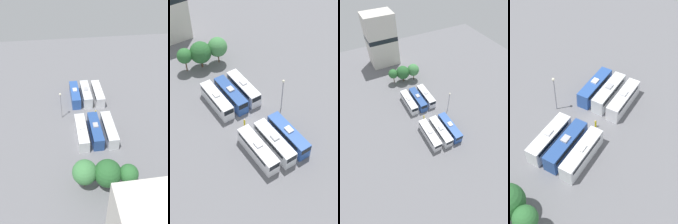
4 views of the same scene
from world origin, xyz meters
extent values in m
plane|color=slate|center=(0.00, 0.00, 0.00)|extent=(117.87, 117.87, 0.00)
cube|color=silver|center=(-3.54, -7.83, 1.69)|extent=(2.53, 10.53, 3.39)
cube|color=black|center=(-3.54, -7.57, 2.66)|extent=(2.57, 8.95, 0.74)
cube|color=black|center=(-3.54, -13.09, 2.64)|extent=(2.22, 0.08, 1.19)
cube|color=silver|center=(-3.54, -7.83, 3.56)|extent=(1.20, 1.60, 0.35)
cube|color=silver|center=(0.01, -8.25, 1.69)|extent=(2.53, 10.53, 3.39)
cube|color=black|center=(0.01, -7.98, 2.66)|extent=(2.57, 8.95, 0.74)
cube|color=black|center=(0.01, -13.50, 2.64)|extent=(2.22, 0.08, 1.19)
cube|color=#B2B2B7|center=(0.01, -8.25, 3.56)|extent=(1.20, 1.60, 0.35)
cube|color=#2D56A8|center=(3.37, -8.27, 1.69)|extent=(2.53, 10.53, 3.39)
cube|color=black|center=(3.37, -8.01, 2.66)|extent=(2.57, 8.95, 0.74)
cube|color=black|center=(3.37, -13.53, 2.64)|extent=(2.22, 0.08, 1.19)
cube|color=white|center=(3.37, -8.27, 3.56)|extent=(1.20, 1.60, 0.35)
cube|color=silver|center=(-3.46, 8.07, 1.69)|extent=(2.53, 10.53, 3.39)
cube|color=black|center=(-3.46, 8.33, 2.66)|extent=(2.57, 8.95, 0.74)
cube|color=black|center=(-3.46, 2.81, 2.64)|extent=(2.22, 0.08, 1.19)
cube|color=white|center=(-3.46, 8.07, 3.56)|extent=(1.20, 1.60, 0.35)
cube|color=#284C93|center=(-0.03, 7.85, 1.69)|extent=(2.53, 10.53, 3.39)
cube|color=black|center=(-0.03, 8.12, 2.66)|extent=(2.57, 8.95, 0.74)
cube|color=black|center=(-0.03, 2.60, 2.64)|extent=(2.22, 0.08, 1.19)
cube|color=#B2B2B7|center=(-0.03, 7.85, 3.56)|extent=(1.20, 1.60, 0.35)
cube|color=silver|center=(3.43, 8.07, 1.69)|extent=(2.53, 10.53, 3.39)
cube|color=black|center=(3.43, 8.34, 2.66)|extent=(2.57, 8.95, 0.74)
cube|color=black|center=(3.43, 2.82, 2.64)|extent=(2.22, 0.08, 1.19)
cube|color=silver|center=(3.43, 8.07, 3.56)|extent=(1.20, 1.60, 0.35)
cylinder|color=gold|center=(-1.53, 0.01, 0.79)|extent=(0.36, 0.36, 1.58)
sphere|color=tan|center=(-1.53, 0.01, 1.70)|extent=(0.24, 0.24, 0.24)
cylinder|color=gray|center=(7.85, -0.27, 3.81)|extent=(0.20, 0.20, 7.63)
sphere|color=#EAE5C6|center=(7.85, -0.27, 7.81)|extent=(0.60, 0.60, 0.60)
cylinder|color=brown|center=(-3.63, 23.04, 1.59)|extent=(0.32, 0.32, 3.18)
sphere|color=#2D6B33|center=(-3.63, 23.04, 4.48)|extent=(3.72, 3.72, 3.72)
cylinder|color=brown|center=(0.25, 22.30, 1.23)|extent=(0.47, 0.47, 2.46)
sphere|color=#28602D|center=(0.25, 22.30, 4.34)|extent=(5.36, 5.36, 5.36)
cylinder|color=brown|center=(4.60, 21.65, 1.46)|extent=(0.33, 0.33, 2.93)
sphere|color=#428447|center=(4.60, 21.65, 4.62)|extent=(4.83, 4.83, 4.83)
camera|label=1|loc=(8.12, 46.16, 39.63)|focal=35.00mm
camera|label=2|loc=(-23.65, -36.43, 49.38)|focal=50.00mm
camera|label=3|loc=(-19.07, -34.15, 46.49)|focal=28.00mm
camera|label=4|loc=(-21.68, 35.28, 45.16)|focal=50.00mm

